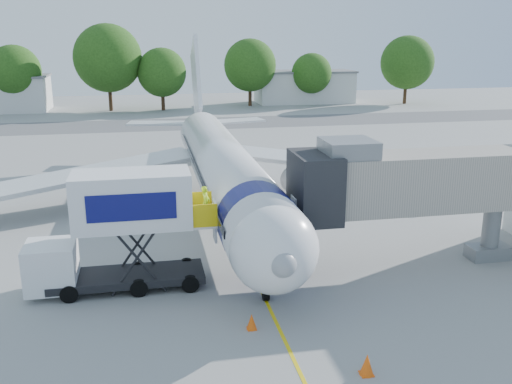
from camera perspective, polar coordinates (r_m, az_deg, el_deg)
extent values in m
plane|color=gray|center=(34.36, -2.36, -3.81)|extent=(160.00, 160.00, 0.00)
cube|color=yellow|center=(34.36, -2.36, -3.80)|extent=(0.15, 70.00, 0.01)
cube|color=#59595B|center=(75.07, -7.36, 6.76)|extent=(120.00, 10.00, 0.01)
cylinder|color=silver|center=(36.36, -3.15, 2.21)|extent=(3.70, 28.00, 3.70)
sphere|color=silver|center=(23.18, 1.78, -5.71)|extent=(3.70, 3.70, 3.70)
sphere|color=gray|center=(21.79, 2.70, -7.16)|extent=(1.10, 1.10, 1.10)
cone|color=silver|center=(52.94, -5.77, 6.40)|extent=(3.70, 6.00, 3.70)
cube|color=silver|center=(53.42, -6.00, 11.02)|extent=(0.35, 7.26, 8.29)
cube|color=silver|center=(41.96, 8.45, 2.90)|extent=(16.17, 9.32, 1.42)
cube|color=silver|center=(39.82, -16.80, 1.70)|extent=(16.17, 9.32, 1.42)
cylinder|color=#999BA0|center=(39.31, 4.54, 0.65)|extent=(2.10, 3.60, 2.10)
cylinder|color=#999BA0|center=(37.92, -11.69, -0.19)|extent=(2.10, 3.60, 2.10)
cube|color=black|center=(22.75, 1.96, -4.92)|extent=(2.60, 1.39, 0.81)
cylinder|color=#0C0E58|center=(25.94, 0.30, -3.34)|extent=(3.73, 2.00, 3.73)
cylinder|color=silver|center=(25.41, 0.97, -9.23)|extent=(0.16, 0.16, 1.50)
cylinder|color=black|center=(25.60, 0.97, -10.10)|extent=(0.25, 0.64, 0.64)
cylinder|color=black|center=(40.29, -0.04, -0.18)|extent=(0.35, 0.90, 0.90)
cylinder|color=black|center=(39.65, -7.43, -0.57)|extent=(0.35, 0.90, 0.90)
cube|color=#ADA294|center=(29.48, 17.32, 1.11)|extent=(13.60, 2.60, 2.80)
cube|color=black|center=(27.14, 5.89, 0.53)|extent=(2.00, 3.20, 3.20)
cube|color=slate|center=(27.24, 9.23, 4.36)|extent=(2.40, 2.40, 0.80)
cylinder|color=slate|center=(32.06, 22.43, -3.65)|extent=(0.90, 0.90, 3.00)
cube|color=slate|center=(32.43, 22.22, -5.57)|extent=(2.20, 1.20, 0.70)
cylinder|color=black|center=(31.96, 20.86, -5.73)|extent=(0.30, 0.70, 0.70)
cylinder|color=black|center=(32.92, 23.54, -5.40)|extent=(0.30, 0.70, 0.70)
cube|color=black|center=(27.32, -12.70, -8.25)|extent=(7.00, 2.30, 0.35)
cube|color=silver|center=(27.35, -19.77, -6.98)|extent=(2.20, 2.20, 2.10)
cube|color=black|center=(27.19, -19.86, -6.10)|extent=(1.90, 2.10, 0.70)
cube|color=silver|center=(26.05, -12.30, -0.74)|extent=(5.20, 2.40, 2.50)
cube|color=#0C0E58|center=(24.88, -12.34, -1.52)|extent=(3.80, 0.04, 1.20)
cube|color=silver|center=(26.51, -5.33, -2.87)|extent=(1.10, 2.20, 0.10)
cube|color=yellow|center=(25.35, -5.12, -2.43)|extent=(1.10, 0.06, 1.10)
cube|color=yellow|center=(27.34, -5.59, -1.09)|extent=(1.10, 0.06, 1.10)
cylinder|color=black|center=(26.46, -6.58, -9.13)|extent=(0.80, 0.25, 0.80)
cylinder|color=black|center=(28.37, -6.94, -7.37)|extent=(0.80, 0.25, 0.80)
cylinder|color=black|center=(26.65, -18.17, -9.66)|extent=(0.80, 0.25, 0.80)
cylinder|color=black|center=(28.55, -17.70, -7.89)|extent=(0.80, 0.25, 0.80)
imported|color=#AFE117|center=(26.27, -5.04, -1.10)|extent=(0.57, 0.68, 1.59)
cube|color=#0C0E58|center=(18.69, -4.75, -18.12)|extent=(2.15, 1.93, 0.33)
cylinder|color=black|center=(19.98, -1.61, -18.17)|extent=(0.68, 0.36, 0.65)
cone|color=#F5570C|center=(23.31, -0.44, -12.83)|extent=(0.41, 0.41, 0.66)
cube|color=#F5570C|center=(23.46, -0.44, -13.49)|extent=(0.38, 0.38, 0.04)
cone|color=#F5570C|center=(20.91, 11.03, -16.57)|extent=(0.49, 0.49, 0.79)
cube|color=#F5570C|center=(21.11, 10.98, -17.42)|extent=(0.45, 0.45, 0.04)
cube|color=silver|center=(98.21, 4.85, 10.38)|extent=(16.00, 7.00, 5.00)
cube|color=slate|center=(98.00, 4.88, 11.92)|extent=(16.40, 7.40, 0.30)
cylinder|color=#382314|center=(92.77, -22.74, 8.45)|extent=(0.56, 0.56, 3.46)
sphere|color=#1E4312|center=(92.42, -23.02, 11.04)|extent=(7.69, 7.69, 7.69)
cylinder|color=#382314|center=(89.90, -14.37, 9.32)|extent=(0.56, 0.56, 4.52)
sphere|color=#1E4312|center=(89.50, -14.61, 12.83)|extent=(10.05, 10.05, 10.05)
cylinder|color=#382314|center=(88.95, -9.29, 9.13)|extent=(0.56, 0.56, 3.29)
sphere|color=#1E4312|center=(88.60, -9.40, 11.72)|extent=(7.32, 7.32, 7.32)
cylinder|color=#382314|center=(93.21, -0.60, 9.76)|extent=(0.56, 0.56, 3.74)
sphere|color=#1E4312|center=(92.85, -0.61, 12.57)|extent=(8.31, 8.31, 8.31)
cylinder|color=#382314|center=(95.43, 5.52, 9.58)|extent=(0.56, 0.56, 2.93)
sphere|color=#1E4312|center=(95.12, 5.57, 11.73)|extent=(6.51, 6.51, 6.51)
cylinder|color=#382314|center=(99.10, 14.68, 9.66)|extent=(0.56, 0.56, 3.90)
sphere|color=#1E4312|center=(98.75, 14.88, 12.41)|extent=(8.67, 8.67, 8.67)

